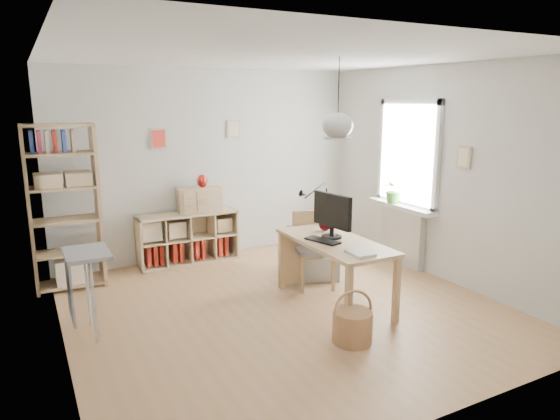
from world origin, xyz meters
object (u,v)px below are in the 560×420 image
tall_bookshelf (63,201)px  drawer_chest (199,200)px  desk (335,248)px  cube_shelf (186,242)px  monitor (332,213)px  chair (313,244)px  storage_chest (313,261)px

tall_bookshelf → drawer_chest: tall_bookshelf is taller
desk → tall_bookshelf: tall_bookshelf is taller
desk → cube_shelf: bearing=114.6°
monitor → drawer_chest: (-0.84, 2.08, -0.14)m
cube_shelf → tall_bookshelf: size_ratio=0.70×
cube_shelf → chair: bearing=-55.1°
desk → tall_bookshelf: 3.27m
desk → storage_chest: (0.26, 0.88, -0.44)m
storage_chest → drawer_chest: 1.83m
cube_shelf → monitor: monitor is taller
cube_shelf → drawer_chest: bearing=-11.3°
storage_chest → monitor: bearing=-86.4°
storage_chest → cube_shelf: bearing=153.6°
desk → monitor: bearing=75.4°
desk → cube_shelf: (-1.02, 2.23, -0.36)m
storage_chest → monitor: (-0.23, -0.77, 0.82)m
chair → desk: bearing=-82.1°
storage_chest → tall_bookshelf: bearing=179.6°
tall_bookshelf → chair: tall_bookshelf is taller
tall_bookshelf → monitor: size_ratio=3.48×
chair → monitor: 0.73m
chair → tall_bookshelf: bearing=170.6°
desk → chair: (0.10, 0.63, -0.13)m
cube_shelf → tall_bookshelf: 1.77m
cube_shelf → monitor: 2.48m
desk → storage_chest: bearing=73.7°
cube_shelf → chair: chair is taller
tall_bookshelf → monitor: (2.61, -1.84, -0.06)m
cube_shelf → drawer_chest: 0.63m
desk → tall_bookshelf: bearing=143.0°
desk → monitor: size_ratio=2.61×
desk → tall_bookshelf: size_ratio=0.75×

